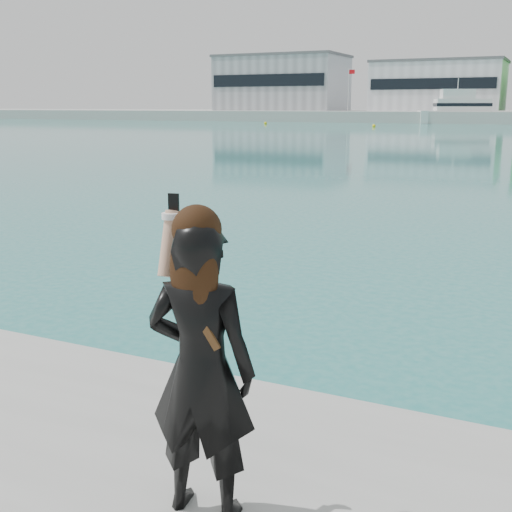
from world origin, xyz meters
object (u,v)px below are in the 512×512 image
Objects in this scene: buoy_far at (265,124)px; woman at (201,362)px; motor_yacht at (464,111)px; buoy_extra at (374,127)px.

woman reaches higher than buoy_far.
motor_yacht reaches higher than buoy_extra.
buoy_extra is 0.28× the size of woman.
buoy_far is at bearing -73.15° from woman.
motor_yacht is 9.39× the size of woman.
buoy_far and buoy_extra have the same top height.
buoy_far is 1.00× the size of buoy_extra.
buoy_extra is at bearing -82.91° from woman.
motor_yacht is 34.71m from buoy_far.
buoy_extra is (20.22, -6.33, 0.00)m from buoy_far.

